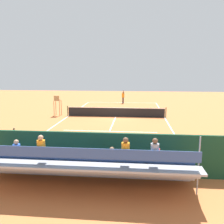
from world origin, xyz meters
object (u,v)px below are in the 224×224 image
tennis_net (116,112)px  umpire_chair (57,103)px  courtside_bench (159,159)px  line_judge (11,146)px  tennis_ball_near (136,106)px  bleacher_stand (86,166)px  tennis_player (123,96)px  tennis_racket (117,103)px  equipment_bag (127,166)px

tennis_net → umpire_chair: size_ratio=4.81×
courtside_bench → line_judge: 7.45m
umpire_chair → courtside_bench: bearing=125.3°
tennis_net → line_judge: line_judge is taller
umpire_chair → tennis_ball_near: umpire_chair is taller
courtside_bench → tennis_ball_near: bearing=-86.9°
tennis_net → bleacher_stand: bearing=90.3°
tennis_player → tennis_racket: bearing=-3.5°
umpire_chair → tennis_racket: size_ratio=3.66×
line_judge → umpire_chair: bearing=-81.6°
bleacher_stand → tennis_ball_near: 23.10m
tennis_player → tennis_ball_near: (-1.88, 2.60, -0.98)m
tennis_racket → line_judge: (3.53, 23.64, 1.00)m
tennis_ball_near → line_judge: (6.30, 20.98, 0.98)m
tennis_ball_near → bleacher_stand: bearing=85.0°
equipment_bag → tennis_player: tennis_player is taller
umpire_chair → line_judge: bearing=98.4°
tennis_ball_near → tennis_racket: bearing=-43.8°
equipment_bag → bleacher_stand: bearing=51.3°
umpire_chair → tennis_ball_near: 11.31m
bleacher_stand → equipment_bag: bearing=-128.7°
tennis_net → tennis_racket: 10.30m
equipment_bag → tennis_racket: size_ratio=1.54×
bleacher_stand → umpire_chair: (6.27, -15.40, 0.37)m
line_judge → tennis_player: bearing=-100.6°
umpire_chair → courtside_bench: (-9.41, 13.29, -0.76)m
tennis_net → courtside_bench: bearing=103.6°
equipment_bag → tennis_racket: (2.35, -23.66, -0.16)m
courtside_bench → tennis_player: size_ratio=0.93×
equipment_bag → tennis_player: bearing=-86.5°
equipment_bag → umpire_chair: bearing=-59.6°
courtside_bench → tennis_racket: (3.90, -23.53, -0.54)m
tennis_net → tennis_player: tennis_player is taller
tennis_ball_near → tennis_net: bearing=74.7°
tennis_ball_near → line_judge: 21.93m
umpire_chair → courtside_bench: umpire_chair is taller
equipment_bag → courtside_bench: bearing=-175.3°
bleacher_stand → umpire_chair: size_ratio=4.23×
bleacher_stand → tennis_ball_near: bearing=-95.0°
tennis_player → bleacher_stand: bearing=89.7°
courtside_bench → tennis_player: bearing=-82.7°
courtside_bench → tennis_racket: courtside_bench is taller
equipment_bag → tennis_ball_near: equipment_bag is taller
courtside_bench → tennis_player: 23.67m
tennis_racket → tennis_player: bearing=176.5°
tennis_player → tennis_net: bearing=88.9°
tennis_player → line_judge: 23.99m
bleacher_stand → equipment_bag: 2.66m
bleacher_stand → courtside_bench: (-3.14, -2.11, -0.39)m
bleacher_stand → tennis_player: bleacher_stand is taller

